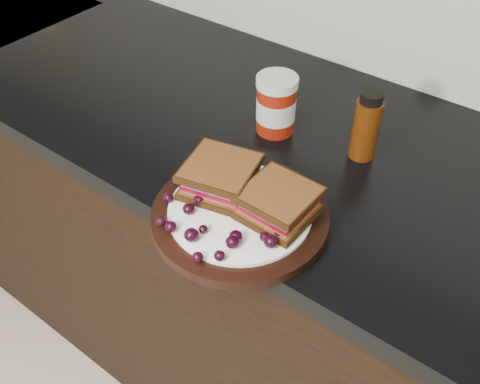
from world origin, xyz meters
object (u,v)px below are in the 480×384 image
object	(u,v)px
sandwich_left	(220,177)
plate	(240,216)
condiment_jar	(276,105)
oil_bottle	(366,125)

from	to	relation	value
sandwich_left	plate	bearing A→B (deg)	-34.00
plate	condiment_jar	xyz separation A→B (m)	(-0.09, 0.24, 0.05)
plate	condiment_jar	bearing A→B (deg)	111.53
sandwich_left	oil_bottle	bearing A→B (deg)	48.47
plate	condiment_jar	distance (m)	0.26
condiment_jar	oil_bottle	bearing A→B (deg)	9.57
plate	oil_bottle	world-z (taller)	oil_bottle
plate	oil_bottle	bearing A→B (deg)	73.94
condiment_jar	oil_bottle	world-z (taller)	oil_bottle
plate	sandwich_left	bearing A→B (deg)	159.49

